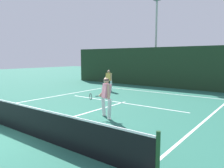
{
  "coord_description": "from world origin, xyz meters",
  "views": [
    {
      "loc": [
        6.83,
        -3.88,
        2.52
      ],
      "look_at": [
        -0.71,
        6.09,
        1.0
      ],
      "focal_mm": 35.23,
      "sensor_mm": 36.0,
      "label": 1
    }
  ],
  "objects_px": {
    "player_far": "(109,80)",
    "light_pole": "(156,32)",
    "player_near": "(106,96)",
    "tennis_ball": "(30,114)"
  },
  "relations": [
    {
      "from": "player_near",
      "to": "player_far",
      "type": "distance_m",
      "value": 7.3
    },
    {
      "from": "player_near",
      "to": "tennis_ball",
      "type": "xyz_separation_m",
      "value": [
        -2.92,
        -1.73,
        -0.89
      ]
    },
    {
      "from": "player_far",
      "to": "light_pole",
      "type": "distance_m",
      "value": 7.42
    },
    {
      "from": "player_near",
      "to": "player_far",
      "type": "xyz_separation_m",
      "value": [
        -4.41,
        5.82,
        -0.06
      ]
    },
    {
      "from": "player_far",
      "to": "light_pole",
      "type": "relative_size",
      "value": 0.2
    },
    {
      "from": "player_near",
      "to": "tennis_ball",
      "type": "height_order",
      "value": "player_near"
    },
    {
      "from": "player_far",
      "to": "light_pole",
      "type": "xyz_separation_m",
      "value": [
        0.79,
        6.19,
        4.02
      ]
    },
    {
      "from": "player_far",
      "to": "player_near",
      "type": "bearing_deg",
      "value": 129.44
    },
    {
      "from": "player_far",
      "to": "tennis_ball",
      "type": "height_order",
      "value": "player_far"
    },
    {
      "from": "player_far",
      "to": "tennis_ball",
      "type": "relative_size",
      "value": 24.02
    }
  ]
}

